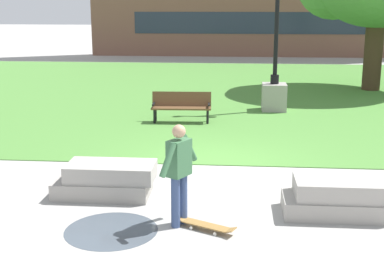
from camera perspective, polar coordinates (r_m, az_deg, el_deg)
The scene contains 9 objects.
ground_plane at distance 12.10m, azimuth 2.16°, elevation -4.02°, with size 140.00×140.00×0.00m, color #A3A09B.
grass_lawn at distance 21.84m, azimuth 3.40°, elevation 3.89°, with size 40.00×20.00×0.02m, color #4C8438.
concrete_block_center at distance 10.33m, azimuth -9.10°, elevation -5.51°, with size 1.90×0.90×0.64m.
concrete_block_left at distance 9.66m, azimuth 15.37°, elevation -7.19°, with size 1.85×0.90×0.64m.
person_skateboarder at distance 8.68m, azimuth -1.38°, elevation -4.42°, with size 0.55×1.12×1.71m.
skateboard at distance 8.80m, azimuth 1.54°, elevation -10.32°, with size 1.00×0.63×0.14m.
puddle at distance 8.91m, azimuth -8.61°, elevation -10.75°, with size 1.52×1.52×0.01m, color #47515B.
park_bench_near_left at distance 16.24m, azimuth -1.13°, elevation 2.48°, with size 1.82×0.60×0.90m.
lamp_post_center at distance 18.09m, azimuth 8.80°, elevation 4.99°, with size 1.32×0.80×4.90m.
Camera 1 is at (0.51, -11.53, 3.63)m, focal length 50.00 mm.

